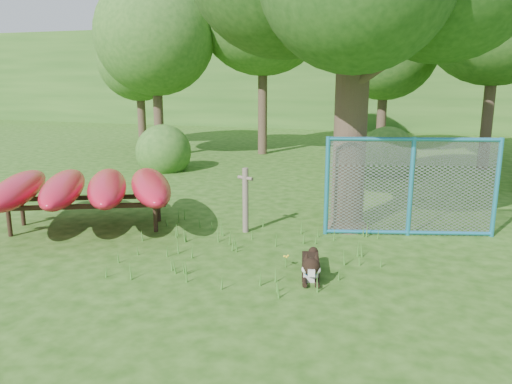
% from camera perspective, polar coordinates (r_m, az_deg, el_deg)
% --- Properties ---
extents(ground, '(80.00, 80.00, 0.00)m').
position_cam_1_polar(ground, '(8.06, -4.01, -8.68)').
color(ground, '#1E460E').
rests_on(ground, ground).
extents(wooden_post, '(0.35, 0.19, 1.28)m').
position_cam_1_polar(wooden_post, '(9.68, -1.21, -0.75)').
color(wooden_post, brown).
rests_on(wooden_post, ground).
extents(kayak_rack, '(4.58, 4.12, 1.10)m').
position_cam_1_polar(kayak_rack, '(10.43, -18.91, 0.47)').
color(kayak_rack, black).
rests_on(kayak_rack, ground).
extents(husky_dog, '(0.46, 1.13, 0.50)m').
position_cam_1_polar(husky_dog, '(7.66, 6.29, -8.47)').
color(husky_dog, black).
rests_on(husky_dog, ground).
extents(fence_section, '(3.16, 0.90, 3.16)m').
position_cam_1_polar(fence_section, '(9.85, 17.28, 0.55)').
color(fence_section, '#288DBD').
rests_on(fence_section, ground).
extents(wildflower_clump, '(0.10, 0.08, 0.21)m').
position_cam_1_polar(wildflower_clump, '(8.03, 3.43, -7.47)').
color(wildflower_clump, '#407C28').
rests_on(wildflower_clump, ground).
extents(bg_tree_a, '(4.40, 4.40, 6.70)m').
position_cam_1_polar(bg_tree_a, '(19.40, -11.47, 17.16)').
color(bg_tree_a, '#3C2D20').
rests_on(bg_tree_a, ground).
extents(bg_tree_b, '(5.20, 5.20, 8.22)m').
position_cam_1_polar(bg_tree_b, '(19.99, 0.79, 20.52)').
color(bg_tree_b, '#3C2D20').
rests_on(bg_tree_b, ground).
extents(bg_tree_c, '(4.00, 4.00, 6.12)m').
position_cam_1_polar(bg_tree_c, '(20.02, 14.58, 15.79)').
color(bg_tree_c, '#3C2D20').
rests_on(bg_tree_c, ground).
extents(bg_tree_d, '(4.80, 4.80, 7.50)m').
position_cam_1_polar(bg_tree_d, '(18.20, 25.99, 18.37)').
color(bg_tree_d, '#3C2D20').
rests_on(bg_tree_d, ground).
extents(bg_tree_f, '(3.60, 3.60, 5.55)m').
position_cam_1_polar(bg_tree_f, '(23.20, -13.25, 14.47)').
color(bg_tree_f, '#3C2D20').
rests_on(bg_tree_f, ground).
extents(shrub_left, '(1.80, 1.80, 1.80)m').
position_cam_1_polar(shrub_left, '(16.69, -10.44, 2.47)').
color(shrub_left, '#2B5A1D').
rests_on(shrub_left, ground).
extents(shrub_mid, '(1.80, 1.80, 1.80)m').
position_cam_1_polar(shrub_mid, '(16.24, 14.64, 1.98)').
color(shrub_mid, '#2B5A1D').
rests_on(shrub_mid, ground).
extents(wooded_hillside, '(80.00, 12.00, 6.00)m').
position_cam_1_polar(wooded_hillside, '(35.06, 13.54, 12.62)').
color(wooded_hillside, '#2B5A1D').
rests_on(wooded_hillside, ground).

